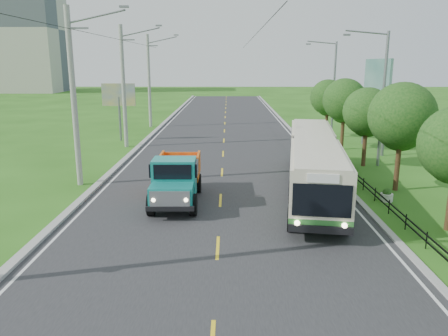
{
  "coord_description": "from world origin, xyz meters",
  "views": [
    {
      "loc": [
        0.39,
        -15.65,
        6.94
      ],
      "look_at": [
        0.19,
        5.33,
        1.9
      ],
      "focal_mm": 35.0,
      "sensor_mm": 36.0,
      "label": 1
    }
  ],
  "objects_px": {
    "tree_fifth": "(345,102)",
    "streetlight_far": "(332,85)",
    "tree_third": "(402,119)",
    "billboard_right": "(377,84)",
    "dump_truck": "(176,176)",
    "planter_far": "(322,142)",
    "tree_fourth": "(367,114)",
    "pole_mid": "(124,86)",
    "tree_back": "(328,99)",
    "planter_near": "(387,196)",
    "billboard_left": "(119,98)",
    "planter_mid": "(346,162)",
    "pole_near": "(74,97)",
    "streetlight_mid": "(381,95)",
    "bus": "(313,159)",
    "pole_far": "(149,81)"
  },
  "relations": [
    {
      "from": "pole_mid",
      "to": "planter_near",
      "type": "xyz_separation_m",
      "value": [
        16.86,
        -15.0,
        -4.81
      ]
    },
    {
      "from": "tree_third",
      "to": "billboard_left",
      "type": "bearing_deg",
      "value": 140.67
    },
    {
      "from": "pole_far",
      "to": "streetlight_mid",
      "type": "relative_size",
      "value": 1.1
    },
    {
      "from": "billboard_left",
      "to": "dump_truck",
      "type": "distance_m",
      "value": 19.82
    },
    {
      "from": "tree_fourth",
      "to": "dump_truck",
      "type": "xyz_separation_m",
      "value": [
        -12.09,
        -8.41,
        -2.2
      ]
    },
    {
      "from": "tree_fourth",
      "to": "streetlight_far",
      "type": "relative_size",
      "value": 0.6
    },
    {
      "from": "pole_mid",
      "to": "planter_far",
      "type": "height_order",
      "value": "pole_mid"
    },
    {
      "from": "tree_back",
      "to": "streetlight_far",
      "type": "distance_m",
      "value": 2.37
    },
    {
      "from": "billboard_left",
      "to": "dump_truck",
      "type": "xyz_separation_m",
      "value": [
        7.27,
        -18.27,
        -2.48
      ]
    },
    {
      "from": "tree_fifth",
      "to": "streetlight_far",
      "type": "relative_size",
      "value": 0.64
    },
    {
      "from": "pole_mid",
      "to": "billboard_left",
      "type": "xyz_separation_m",
      "value": [
        -1.24,
        3.0,
        -1.23
      ]
    },
    {
      "from": "dump_truck",
      "to": "pole_mid",
      "type": "bearing_deg",
      "value": 110.84
    },
    {
      "from": "billboard_left",
      "to": "planter_mid",
      "type": "bearing_deg",
      "value": -28.92
    },
    {
      "from": "tree_third",
      "to": "bus",
      "type": "xyz_separation_m",
      "value": [
        -4.76,
        -0.3,
        -2.19
      ]
    },
    {
      "from": "tree_back",
      "to": "tree_fifth",
      "type": "bearing_deg",
      "value": -90.0
    },
    {
      "from": "pole_near",
      "to": "tree_fifth",
      "type": "height_order",
      "value": "pole_near"
    },
    {
      "from": "pole_mid",
      "to": "tree_third",
      "type": "height_order",
      "value": "pole_mid"
    },
    {
      "from": "tree_third",
      "to": "pole_near",
      "type": "bearing_deg",
      "value": 177.29
    },
    {
      "from": "dump_truck",
      "to": "bus",
      "type": "bearing_deg",
      "value": 15.36
    },
    {
      "from": "billboard_left",
      "to": "dump_truck",
      "type": "height_order",
      "value": "billboard_left"
    },
    {
      "from": "tree_fifth",
      "to": "tree_fourth",
      "type": "bearing_deg",
      "value": -90.0
    },
    {
      "from": "pole_mid",
      "to": "tree_fourth",
      "type": "xyz_separation_m",
      "value": [
        18.12,
        -6.86,
        -1.51
      ]
    },
    {
      "from": "planter_near",
      "to": "billboard_left",
      "type": "height_order",
      "value": "billboard_left"
    },
    {
      "from": "tree_back",
      "to": "bus",
      "type": "bearing_deg",
      "value": -104.58
    },
    {
      "from": "billboard_left",
      "to": "billboard_right",
      "type": "height_order",
      "value": "billboard_right"
    },
    {
      "from": "billboard_left",
      "to": "streetlight_far",
      "type": "bearing_deg",
      "value": 11.23
    },
    {
      "from": "tree_third",
      "to": "planter_near",
      "type": "distance_m",
      "value": 4.46
    },
    {
      "from": "tree_fifth",
      "to": "pole_near",
      "type": "bearing_deg",
      "value": -148.41
    },
    {
      "from": "tree_third",
      "to": "dump_truck",
      "type": "height_order",
      "value": "tree_third"
    },
    {
      "from": "pole_mid",
      "to": "tree_back",
      "type": "distance_m",
      "value": 18.89
    },
    {
      "from": "pole_far",
      "to": "streetlight_mid",
      "type": "height_order",
      "value": "pole_far"
    },
    {
      "from": "tree_third",
      "to": "billboard_right",
      "type": "relative_size",
      "value": 0.82
    },
    {
      "from": "pole_far",
      "to": "streetlight_mid",
      "type": "bearing_deg",
      "value": -45.14
    },
    {
      "from": "dump_truck",
      "to": "tree_fourth",
      "type": "bearing_deg",
      "value": 34.12
    },
    {
      "from": "dump_truck",
      "to": "planter_far",
      "type": "bearing_deg",
      "value": 55.64
    },
    {
      "from": "streetlight_mid",
      "to": "planter_far",
      "type": "height_order",
      "value": "streetlight_mid"
    },
    {
      "from": "tree_back",
      "to": "streetlight_mid",
      "type": "relative_size",
      "value": 0.61
    },
    {
      "from": "streetlight_far",
      "to": "billboard_left",
      "type": "height_order",
      "value": "streetlight_far"
    },
    {
      "from": "tree_fourth",
      "to": "planter_mid",
      "type": "bearing_deg",
      "value": -173.61
    },
    {
      "from": "streetlight_far",
      "to": "bus",
      "type": "bearing_deg",
      "value": -105.38
    },
    {
      "from": "planter_near",
      "to": "planter_mid",
      "type": "relative_size",
      "value": 1.0
    },
    {
      "from": "pole_near",
      "to": "tree_back",
      "type": "xyz_separation_m",
      "value": [
        18.12,
        17.14,
        -1.44
      ]
    },
    {
      "from": "pole_mid",
      "to": "tree_back",
      "type": "relative_size",
      "value": 1.82
    },
    {
      "from": "streetlight_far",
      "to": "billboard_right",
      "type": "xyz_separation_m",
      "value": [
        1.66,
        -8.0,
        0.44
      ]
    },
    {
      "from": "tree_back",
      "to": "billboard_left",
      "type": "distance_m",
      "value": 19.48
    },
    {
      "from": "streetlight_mid",
      "to": "planter_far",
      "type": "xyz_separation_m",
      "value": [
        -2.04,
        8.0,
        -4.62
      ]
    },
    {
      "from": "planter_mid",
      "to": "tree_back",
      "type": "bearing_deg",
      "value": 84.09
    },
    {
      "from": "pole_near",
      "to": "tree_back",
      "type": "bearing_deg",
      "value": 43.41
    },
    {
      "from": "pole_mid",
      "to": "billboard_right",
      "type": "height_order",
      "value": "pole_mid"
    },
    {
      "from": "pole_near",
      "to": "pole_mid",
      "type": "bearing_deg",
      "value": 90.0
    }
  ]
}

